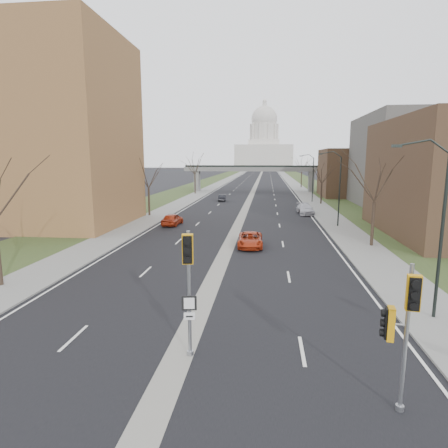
% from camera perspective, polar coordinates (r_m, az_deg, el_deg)
% --- Properties ---
extents(ground, '(700.00, 700.00, 0.00)m').
position_cam_1_polar(ground, '(15.29, -7.87, -21.20)').
color(ground, black).
rests_on(ground, ground).
extents(road_surface, '(20.00, 600.00, 0.01)m').
position_cam_1_polar(road_surface, '(162.89, 5.39, 7.01)').
color(road_surface, black).
rests_on(road_surface, ground).
extents(median_strip, '(1.20, 600.00, 0.02)m').
position_cam_1_polar(median_strip, '(162.89, 5.39, 7.00)').
color(median_strip, gray).
rests_on(median_strip, ground).
extents(sidewalk_right, '(4.00, 600.00, 0.12)m').
position_cam_1_polar(sidewalk_right, '(163.07, 9.64, 6.93)').
color(sidewalk_right, gray).
rests_on(sidewalk_right, ground).
extents(sidewalk_left, '(4.00, 600.00, 0.12)m').
position_cam_1_polar(sidewalk_left, '(163.58, 1.15, 7.08)').
color(sidewalk_left, gray).
rests_on(sidewalk_left, ground).
extents(grass_verge_right, '(8.00, 600.00, 0.10)m').
position_cam_1_polar(grass_verge_right, '(163.50, 11.75, 6.87)').
color(grass_verge_right, '#2B3B1B').
rests_on(grass_verge_right, ground).
extents(grass_verge_left, '(8.00, 600.00, 0.10)m').
position_cam_1_polar(grass_verge_left, '(164.25, -0.95, 7.09)').
color(grass_verge_left, '#2B3B1B').
rests_on(grass_verge_left, ground).
extents(apartment_building, '(25.00, 16.00, 22.00)m').
position_cam_1_polar(apartment_building, '(51.92, -28.67, 12.11)').
color(apartment_building, olive).
rests_on(apartment_building, ground).
extents(commercial_block_mid, '(18.00, 22.00, 15.00)m').
position_cam_1_polar(commercial_block_mid, '(69.18, 27.69, 8.41)').
color(commercial_block_mid, '#504E49').
rests_on(commercial_block_mid, ground).
extents(commercial_block_far, '(14.00, 14.00, 10.00)m').
position_cam_1_polar(commercial_block_far, '(84.77, 19.38, 7.33)').
color(commercial_block_far, '#473321').
rests_on(commercial_block_far, ground).
extents(pedestrian_bridge, '(34.00, 3.00, 6.45)m').
position_cam_1_polar(pedestrian_bridge, '(92.77, 4.48, 7.92)').
color(pedestrian_bridge, slate).
rests_on(pedestrian_bridge, ground).
extents(capitol, '(48.00, 42.00, 55.75)m').
position_cam_1_polar(capitol, '(332.85, 6.09, 11.61)').
color(capitol, beige).
rests_on(capitol, ground).
extents(streetlight_near, '(2.61, 0.20, 8.70)m').
position_cam_1_polar(streetlight_near, '(20.16, 28.78, 6.05)').
color(streetlight_near, black).
rests_on(streetlight_near, sidewalk_right).
extents(streetlight_mid, '(2.61, 0.20, 8.70)m').
position_cam_1_polar(streetlight_mid, '(45.31, 16.35, 8.28)').
color(streetlight_mid, black).
rests_on(streetlight_mid, sidewalk_right).
extents(streetlight_far, '(2.61, 0.20, 8.70)m').
position_cam_1_polar(streetlight_far, '(71.07, 12.83, 8.84)').
color(streetlight_far, black).
rests_on(streetlight_far, sidewalk_right).
extents(tree_left_b, '(6.75, 6.75, 8.81)m').
position_cam_1_polar(tree_left_b, '(53.28, -11.50, 7.87)').
color(tree_left_b, '#382B21').
rests_on(tree_left_b, sidewalk_left).
extents(tree_left_c, '(7.65, 7.65, 9.99)m').
position_cam_1_polar(tree_left_c, '(86.24, -4.48, 9.24)').
color(tree_left_c, '#382B21').
rests_on(tree_left_c, sidewalk_left).
extents(tree_right_a, '(7.20, 7.20, 9.40)m').
position_cam_1_polar(tree_right_a, '(35.98, 22.18, 7.15)').
color(tree_right_a, '#382B21').
rests_on(tree_right_a, sidewalk_right).
extents(tree_right_b, '(6.30, 6.30, 8.22)m').
position_cam_1_polar(tree_right_b, '(68.37, 14.75, 7.79)').
color(tree_right_b, '#382B21').
rests_on(tree_right_b, sidewalk_right).
extents(tree_right_c, '(7.65, 7.65, 9.99)m').
position_cam_1_polar(tree_right_c, '(108.09, 11.80, 9.18)').
color(tree_right_c, '#382B21').
rests_on(tree_right_c, sidewalk_right).
extents(signal_pole_median, '(0.61, 0.86, 5.15)m').
position_cam_1_polar(signal_pole_median, '(14.49, -5.44, -7.35)').
color(signal_pole_median, gray).
rests_on(signal_pole_median, ground).
extents(signal_pole_right, '(0.82, 0.97, 4.82)m').
position_cam_1_polar(signal_pole_right, '(12.74, 25.54, -12.86)').
color(signal_pole_right, gray).
rests_on(signal_pole_right, ground).
extents(car_left_near, '(2.03, 4.44, 1.48)m').
position_cam_1_polar(car_left_near, '(45.58, -7.87, 0.74)').
color(car_left_near, '#9A2911').
rests_on(car_left_near, ground).
extents(car_left_far, '(1.47, 3.79, 1.23)m').
position_cam_1_polar(car_left_far, '(71.65, -0.27, 4.01)').
color(car_left_far, black).
rests_on(car_left_far, ground).
extents(car_right_near, '(2.35, 4.82, 1.32)m').
position_cam_1_polar(car_right_near, '(34.11, 4.03, -2.39)').
color(car_right_near, '#A62D11').
rests_on(car_right_near, ground).
extents(car_right_mid, '(2.46, 5.22, 1.47)m').
position_cam_1_polar(car_right_mid, '(55.55, 12.25, 2.23)').
color(car_right_mid, '#B7B7C0').
rests_on(car_right_mid, ground).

